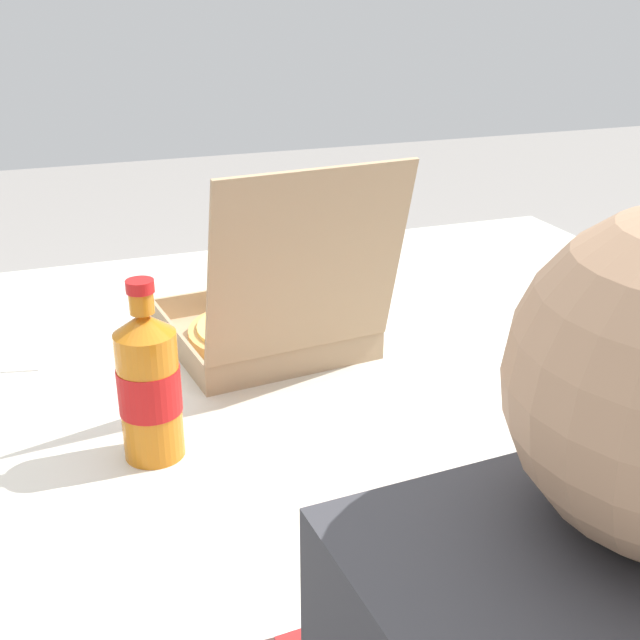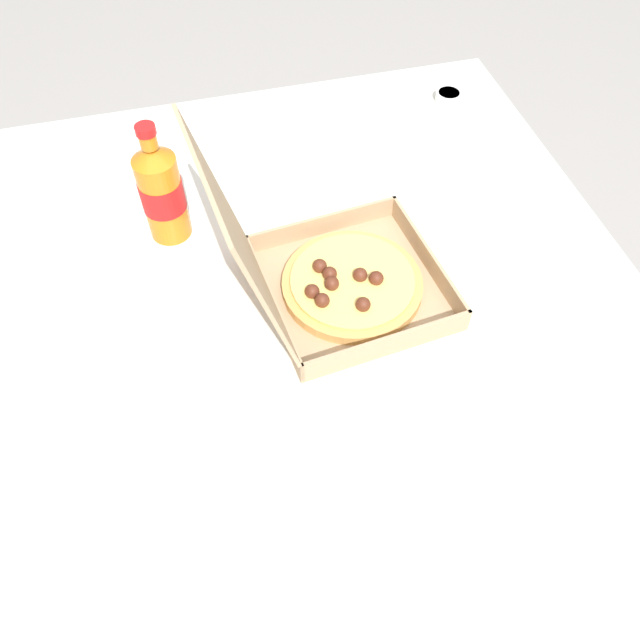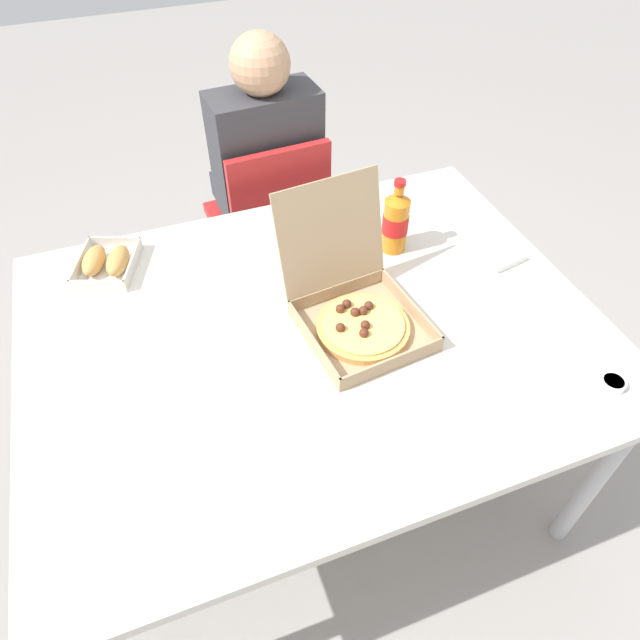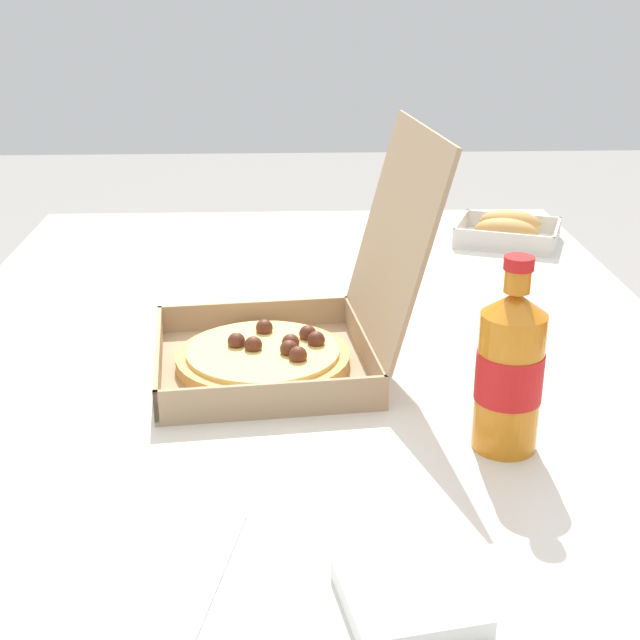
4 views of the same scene
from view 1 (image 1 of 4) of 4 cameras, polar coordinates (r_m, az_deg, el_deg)
The scene contains 3 objects.
dining_table at distance 1.29m, azimuth 1.34°, elevation -4.33°, with size 1.42×1.09×0.72m.
pizza_box_open at distance 1.24m, azimuth -3.56°, elevation -0.08°, with size 0.32×0.38×0.32m.
cola_bottle at distance 0.96m, azimuth -12.00°, elevation -4.49°, with size 0.07×0.07×0.22m.
Camera 1 is at (0.42, 1.07, 1.25)m, focal length 45.23 mm.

